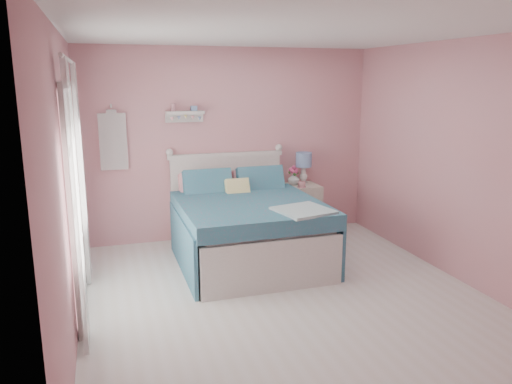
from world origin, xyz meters
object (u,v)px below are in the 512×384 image
bed (246,228)px  nightstand (300,209)px  teacup (302,184)px  table_lamp (304,162)px  vase (294,179)px

bed → nightstand: 1.28m
bed → teacup: (0.98, 0.62, 0.36)m
nightstand → teacup: teacup is taller
table_lamp → teacup: 0.36m
vase → bed: bearing=-139.2°
bed → teacup: bearing=31.5°
nightstand → teacup: 0.43m
bed → vase: 1.30m
teacup → nightstand: bearing=73.1°
nightstand → bed: bearing=-143.2°
nightstand → table_lamp: size_ratio=1.61×
bed → table_lamp: size_ratio=4.60×
vase → table_lamp: bearing=9.1°
nightstand → vase: size_ratio=4.13×
bed → table_lamp: bearing=36.6°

